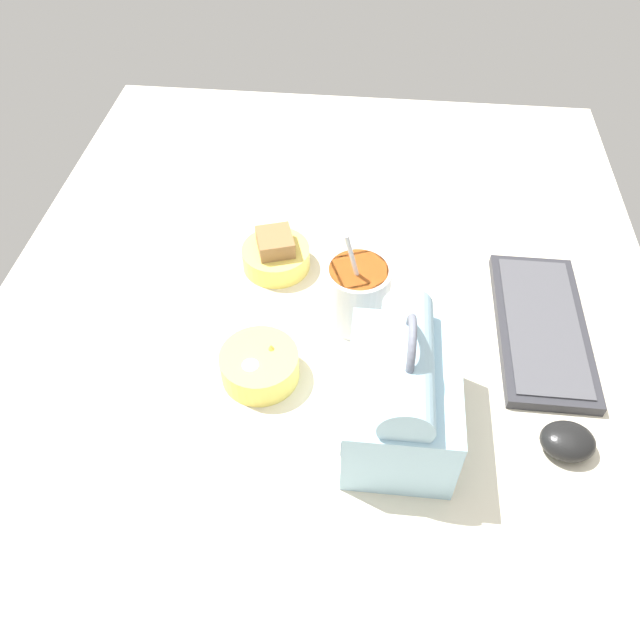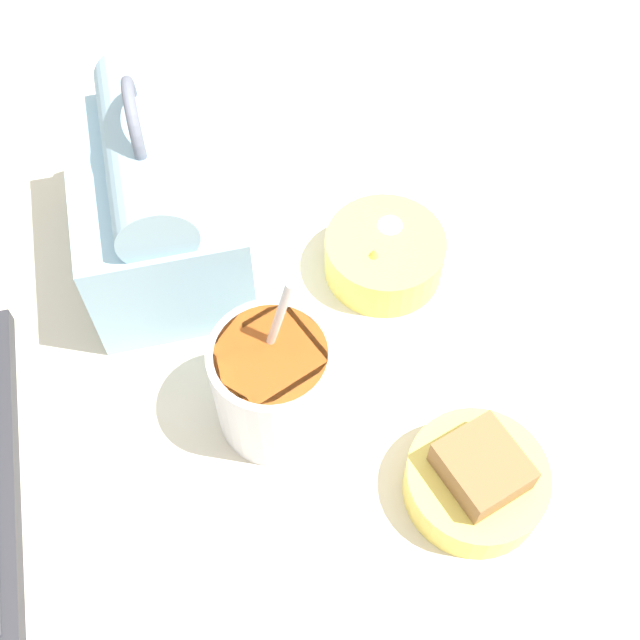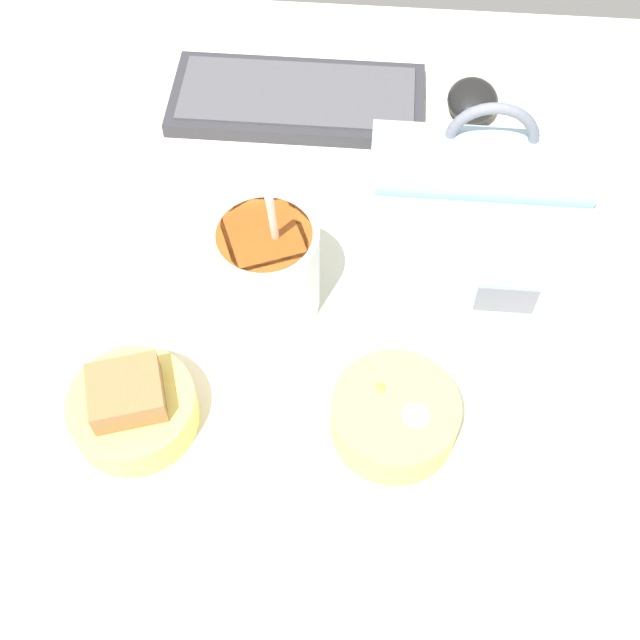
# 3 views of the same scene
# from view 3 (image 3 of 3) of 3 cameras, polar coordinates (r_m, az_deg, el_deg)

# --- Properties ---
(desk_surface) EXTENTS (1.40, 1.10, 0.02)m
(desk_surface) POSITION_cam_3_polar(r_m,az_deg,el_deg) (0.80, -3.96, -2.09)
(desk_surface) COLOR beige
(desk_surface) RESTS_ON ground
(keyboard) EXTENTS (0.31, 0.14, 0.02)m
(keyboard) POSITION_cam_3_polar(r_m,az_deg,el_deg) (1.01, -1.47, 15.42)
(keyboard) COLOR #2D2D33
(keyboard) RESTS_ON desk_surface
(lunch_bag) EXTENTS (0.21, 0.15, 0.21)m
(lunch_bag) POSITION_cam_3_polar(r_m,az_deg,el_deg) (0.81, 10.91, 7.65)
(lunch_bag) COLOR #9EC6DB
(lunch_bag) RESTS_ON desk_surface
(soup_cup) EXTENTS (0.10, 0.10, 0.18)m
(soup_cup) POSITION_cam_3_polar(r_m,az_deg,el_deg) (0.78, -3.56, 3.72)
(soup_cup) COLOR silver
(soup_cup) RESTS_ON desk_surface
(bento_bowl_sandwich) EXTENTS (0.12, 0.12, 0.07)m
(bento_bowl_sandwich) POSITION_cam_3_polar(r_m,az_deg,el_deg) (0.75, -13.20, -6.07)
(bento_bowl_sandwich) COLOR #EFD65B
(bento_bowl_sandwich) RESTS_ON desk_surface
(bento_bowl_snacks) EXTENTS (0.12, 0.12, 0.06)m
(bento_bowl_snacks) POSITION_cam_3_polar(r_m,az_deg,el_deg) (0.73, 5.30, -6.77)
(bento_bowl_snacks) COLOR #EFD65B
(bento_bowl_snacks) RESTS_ON desk_surface
(computer_mouse) EXTENTS (0.06, 0.07, 0.04)m
(computer_mouse) POSITION_cam_3_polar(r_m,az_deg,el_deg) (1.01, 10.80, 15.08)
(computer_mouse) COLOR black
(computer_mouse) RESTS_ON desk_surface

